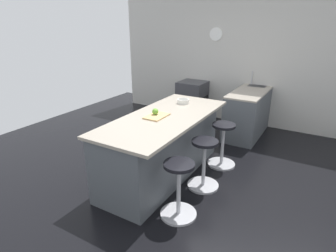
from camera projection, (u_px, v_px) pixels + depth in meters
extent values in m
plane|color=black|center=(166.00, 169.00, 4.46)|extent=(7.27, 7.27, 0.00)
cube|color=beige|center=(232.00, 55.00, 6.18)|extent=(0.12, 5.48, 2.97)
cylinder|color=white|center=(216.00, 34.00, 6.15)|extent=(0.03, 0.28, 0.28)
cube|color=#4C5156|center=(253.00, 109.00, 5.96)|extent=(2.13, 0.60, 0.87)
cube|color=#9E9384|center=(255.00, 88.00, 5.80)|extent=(2.13, 0.60, 0.03)
cube|color=#38383D|center=(258.00, 88.00, 6.03)|extent=(0.44, 0.36, 0.12)
cylinder|color=#B7B7BC|center=(252.00, 78.00, 6.03)|extent=(0.02, 0.02, 0.28)
cube|color=#38383D|center=(192.00, 100.00, 6.63)|extent=(0.60, 0.60, 0.87)
cube|color=black|center=(204.00, 104.00, 6.50)|extent=(0.44, 0.01, 0.32)
cube|color=#4C5156|center=(162.00, 147.00, 4.16)|extent=(2.24, 0.79, 0.90)
cube|color=#9E9384|center=(165.00, 117.00, 3.97)|extent=(2.30, 0.99, 0.04)
cylinder|color=#B7B7BC|center=(221.00, 164.00, 4.58)|extent=(0.44, 0.44, 0.03)
cylinder|color=#B7B7BC|center=(222.00, 146.00, 4.46)|extent=(0.05, 0.05, 0.64)
cylinder|color=black|center=(224.00, 125.00, 4.34)|extent=(0.36, 0.36, 0.04)
cylinder|color=#B7B7BC|center=(203.00, 185.00, 3.99)|extent=(0.44, 0.44, 0.03)
cylinder|color=#B7B7BC|center=(204.00, 165.00, 3.88)|extent=(0.05, 0.05, 0.64)
cylinder|color=black|center=(205.00, 142.00, 3.76)|extent=(0.36, 0.36, 0.04)
cylinder|color=#B7B7BC|center=(178.00, 214.00, 3.41)|extent=(0.44, 0.44, 0.03)
cylinder|color=#B7B7BC|center=(179.00, 191.00, 3.29)|extent=(0.05, 0.05, 0.64)
cylinder|color=black|center=(179.00, 165.00, 3.17)|extent=(0.36, 0.36, 0.04)
cube|color=tan|center=(157.00, 116.00, 3.92)|extent=(0.36, 0.24, 0.02)
sphere|color=#609E2D|center=(155.00, 111.00, 3.94)|extent=(0.09, 0.09, 0.09)
cylinder|color=silver|center=(183.00, 101.00, 4.54)|extent=(0.19, 0.19, 0.07)
cylinder|color=slate|center=(183.00, 100.00, 4.53)|extent=(0.16, 0.16, 0.04)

